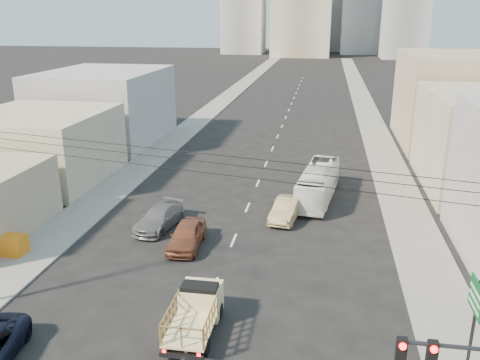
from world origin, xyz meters
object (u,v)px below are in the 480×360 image
(flatbed_pickup, at_px, (195,310))
(city_bus, at_px, (318,183))
(sedan_grey, at_px, (159,218))
(green_sign, at_px, (475,311))
(crate_stack, at_px, (10,245))
(sedan_tan, at_px, (286,209))
(sedan_brown, at_px, (187,235))

(flatbed_pickup, xyz_separation_m, city_bus, (5.18, 18.90, 0.23))
(flatbed_pickup, height_order, sedan_grey, flatbed_pickup)
(city_bus, distance_m, green_sign, 22.29)
(flatbed_pickup, distance_m, crate_stack, 14.22)
(sedan_tan, xyz_separation_m, crate_stack, (-16.09, -8.56, -0.06))
(sedan_brown, distance_m, crate_stack, 10.69)
(flatbed_pickup, distance_m, green_sign, 11.70)
(sedan_brown, xyz_separation_m, green_sign, (13.89, -11.08, 2.96))
(city_bus, bearing_deg, crate_stack, -136.40)
(green_sign, distance_m, crate_stack, 25.67)
(city_bus, height_order, crate_stack, city_bus)
(green_sign, bearing_deg, sedan_brown, 141.43)
(green_sign, relative_size, crate_stack, 2.78)
(city_bus, relative_size, sedan_grey, 1.92)
(crate_stack, bearing_deg, flatbed_pickup, -23.54)
(city_bus, xyz_separation_m, crate_stack, (-18.22, -13.22, -0.63))
(sedan_brown, xyz_separation_m, crate_stack, (-10.27, -2.95, -0.10))
(sedan_brown, bearing_deg, sedan_tan, 42.51)
(sedan_brown, bearing_deg, flatbed_pickup, -73.70)
(sedan_grey, height_order, green_sign, green_sign)
(sedan_grey, xyz_separation_m, crate_stack, (-7.60, -5.53, -0.03))
(sedan_brown, height_order, sedan_grey, sedan_brown)
(sedan_tan, bearing_deg, city_bus, 75.18)
(sedan_brown, bearing_deg, green_sign, -40.01)
(city_bus, bearing_deg, sedan_grey, -136.44)
(sedan_tan, relative_size, sedan_grey, 0.92)
(sedan_brown, distance_m, sedan_tan, 8.08)
(sedan_grey, bearing_deg, green_sign, -30.29)
(flatbed_pickup, relative_size, green_sign, 0.88)
(crate_stack, bearing_deg, sedan_brown, 16.04)
(city_bus, relative_size, sedan_tan, 2.08)
(city_bus, height_order, green_sign, green_sign)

